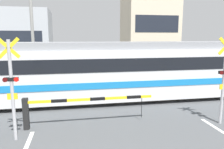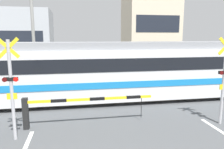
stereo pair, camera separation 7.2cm
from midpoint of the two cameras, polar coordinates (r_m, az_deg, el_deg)
rail_track_near at (r=11.36m, az=-0.47°, el=-7.51°), size 50.00×0.10×0.08m
rail_track_far at (r=12.72m, az=-1.60°, el=-5.61°), size 50.00×0.10×0.08m
commuter_train at (r=12.56m, az=13.01°, el=1.64°), size 21.48×2.68×3.15m
crossing_barrier_near at (r=8.60m, az=-12.66°, el=-7.94°), size 4.98×0.20×1.20m
crossing_barrier_far at (r=14.85m, az=5.90°, el=-0.26°), size 4.98×0.20×1.20m
crossing_signal_left at (r=7.80m, az=-24.98°, el=-2.48°), size 0.68×0.15×3.42m
crossing_signal_right at (r=9.47m, az=27.01°, el=-0.59°), size 0.68×0.15×3.42m
pedestrian at (r=15.86m, az=-6.58°, el=0.73°), size 0.38×0.22×1.63m
building_left_of_street at (r=24.85m, az=-24.10°, el=8.15°), size 7.24×5.09×6.12m
building_right_of_street at (r=25.69m, az=9.45°, el=11.67°), size 5.55×5.09×8.61m
utility_pole_streetside at (r=16.78m, az=-20.33°, el=12.78°), size 0.22×0.22×8.92m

